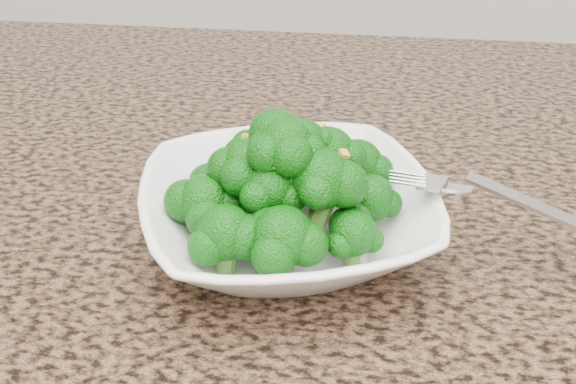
# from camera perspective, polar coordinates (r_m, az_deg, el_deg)

# --- Properties ---
(granite_counter) EXTENTS (1.64, 1.04, 0.03)m
(granite_counter) POSITION_cam_1_polar(r_m,az_deg,el_deg) (0.60, -7.27, -4.88)
(granite_counter) COLOR brown
(granite_counter) RESTS_ON cabinet
(bowl) EXTENTS (0.28, 0.28, 0.06)m
(bowl) POSITION_cam_1_polar(r_m,az_deg,el_deg) (0.56, 0.00, -1.95)
(bowl) COLOR white
(bowl) RESTS_ON granite_counter
(broccoli_pile) EXTENTS (0.20, 0.20, 0.08)m
(broccoli_pile) POSITION_cam_1_polar(r_m,az_deg,el_deg) (0.53, 0.00, 4.02)
(broccoli_pile) COLOR #0C5C0A
(broccoli_pile) RESTS_ON bowl
(garlic_topping) EXTENTS (0.12, 0.12, 0.01)m
(garlic_topping) POSITION_cam_1_polar(r_m,az_deg,el_deg) (0.51, 0.00, 8.11)
(garlic_topping) COLOR yellow
(garlic_topping) RESTS_ON broccoli_pile
(fork) EXTENTS (0.18, 0.09, 0.01)m
(fork) POSITION_cam_1_polar(r_m,az_deg,el_deg) (0.55, 13.64, 0.21)
(fork) COLOR silver
(fork) RESTS_ON bowl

